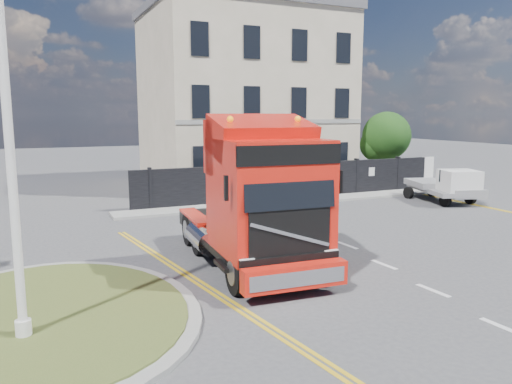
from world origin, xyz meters
name	(u,v)px	position (x,y,z in m)	size (l,w,h in m)	color
ground	(268,252)	(0.00, 0.00, 0.00)	(120.00, 120.00, 0.00)	#424244
traffic_island	(49,316)	(-7.00, -3.00, 0.08)	(6.80, 6.80, 0.17)	gray
hoarding_fence	(304,181)	(6.55, 9.00, 1.00)	(18.80, 0.25, 2.00)	black
georgian_building	(242,97)	(6.00, 16.50, 5.77)	(12.30, 10.30, 12.80)	beige
tree	(384,138)	(14.38, 12.10, 3.05)	(3.20, 3.20, 4.80)	#382619
pavement_far	(303,201)	(6.00, 8.10, 0.06)	(20.00, 1.60, 0.12)	gray
truck	(259,205)	(-1.15, -1.79, 2.01)	(3.24, 7.63, 4.48)	black
flatbed_pickup	(451,185)	(12.69, 4.41, 0.98)	(2.97, 4.73, 1.81)	gray
lamppost_island	(9,139)	(-7.50, -4.09, 4.16)	(0.25, 0.49, 7.98)	silver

